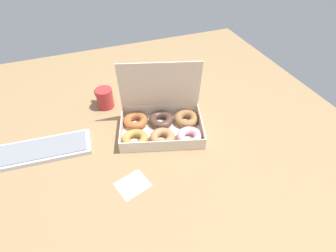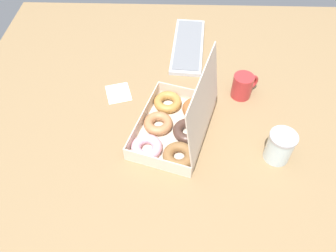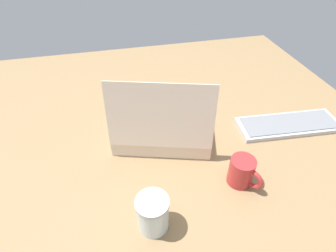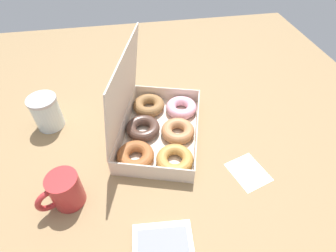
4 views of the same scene
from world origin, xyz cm
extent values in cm
cube|color=olive|center=(0.00, 0.00, -1.00)|extent=(180.00, 180.00, 2.00)
cube|color=beige|center=(1.54, -3.65, 0.20)|extent=(41.49, 33.64, 0.40)
cube|color=beige|center=(-15.50, 1.49, 3.23)|extent=(7.39, 23.36, 5.65)
cube|color=beige|center=(18.59, -8.79, 3.23)|extent=(7.39, 23.36, 5.65)
cube|color=beige|center=(-1.90, -15.08, 3.23)|extent=(33.83, 10.55, 5.65)
cube|color=beige|center=(4.99, 7.78, 3.23)|extent=(33.83, 10.55, 5.65)
cube|color=beige|center=(4.58, 6.43, 18.08)|extent=(35.52, 13.86, 24.11)
torus|color=#AF7E3C|center=(-11.36, -6.02, 2.17)|extent=(15.68, 15.68, 3.43)
torus|color=#AB744A|center=(-0.17, -9.26, 2.17)|extent=(15.25, 15.25, 3.63)
torus|color=#E6A2B6|center=(11.28, -12.81, 2.17)|extent=(15.43, 15.43, 3.59)
torus|color=#97562C|center=(-8.02, 5.42, 2.17)|extent=(15.92, 15.92, 3.66)
torus|color=#493128|center=(3.31, 1.95, 2.17)|extent=(15.86, 15.86, 3.46)
torus|color=olive|center=(14.56, -1.39, 2.17)|extent=(15.04, 15.04, 3.73)
cylinder|color=#B22D2E|center=(-18.44, 23.98, 5.05)|extent=(8.18, 8.18, 10.11)
torus|color=#B22D2E|center=(-20.64, 27.78, 5.05)|extent=(4.85, 6.91, 7.13)
cylinder|color=black|center=(-18.44, 23.98, 8.29)|extent=(7.20, 7.20, 0.61)
cylinder|color=silver|center=(12.46, 33.01, 5.40)|extent=(8.97, 8.97, 10.80)
cylinder|color=#B2B2B7|center=(12.46, 33.01, 11.30)|extent=(9.42, 9.42, 1.00)
cube|color=white|center=(-18.13, -26.93, 0.07)|extent=(13.59, 12.47, 0.15)
camera|label=1|loc=(-25.87, -85.45, 82.21)|focal=28.00mm
camera|label=2|loc=(80.38, -3.17, 95.69)|focal=35.00mm
camera|label=3|loc=(17.27, 72.24, 71.72)|focal=28.00mm
camera|label=4|loc=(-58.34, 4.22, 64.54)|focal=28.00mm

